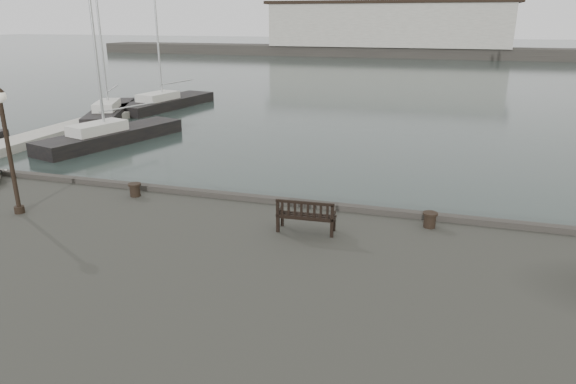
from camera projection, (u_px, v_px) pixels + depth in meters
name	position (u px, v px, depth m)	size (l,w,h in m)	color
ground	(305.00, 248.00, 17.08)	(400.00, 400.00, 0.00)	black
pontoon	(33.00, 139.00, 31.54)	(2.00, 24.00, 0.50)	#BCB9AE
breakwater	(404.00, 35.00, 100.38)	(140.00, 9.50, 12.20)	#383530
bench	(306.00, 222.00, 14.36)	(1.66, 0.64, 0.94)	black
bollard_left	(135.00, 190.00, 17.28)	(0.43, 0.43, 0.45)	black
bollard_right	(430.00, 220.00, 14.70)	(0.43, 0.43, 0.45)	black
lamp_post	(6.00, 133.00, 15.06)	(0.39, 0.39, 3.90)	black
yacht_b	(111.00, 114.00, 39.60)	(6.08, 10.01, 13.20)	black
yacht_c	(112.00, 139.00, 31.51)	(4.88, 9.93, 12.99)	black
yacht_d	(167.00, 105.00, 43.96)	(4.33, 10.60, 12.84)	black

